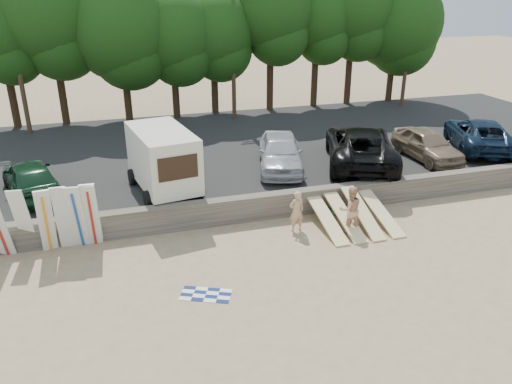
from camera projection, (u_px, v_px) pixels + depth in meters
ground at (293, 254)px, 17.17m from camera, size 120.00×120.00×0.00m
seawall at (267, 206)px, 19.62m from camera, size 44.00×0.50×1.00m
parking_lot at (223, 152)px, 26.30m from camera, size 44.00×14.50×0.70m
treeline at (207, 21)px, 30.29m from camera, size 33.77×6.70×9.21m
utility_poles at (233, 40)px, 29.70m from camera, size 25.80×0.26×9.00m
box_trailer at (163, 158)px, 19.98m from camera, size 2.82×4.29×2.56m
car_1 at (30, 178)px, 19.86m from camera, size 2.88×4.65×1.48m
car_2 at (280, 152)px, 22.62m from camera, size 3.16×5.08×1.61m
car_3 at (360, 145)px, 23.23m from camera, size 5.12×7.06×1.79m
car_4 at (427, 144)px, 23.95m from camera, size 1.76×4.28×1.45m
car_5 at (479, 134)px, 25.35m from camera, size 4.67×6.20×1.56m
surfboard_upright_3 at (23, 220)px, 16.74m from camera, size 0.61×0.88×2.50m
surfboard_upright_4 at (46, 221)px, 16.67m from camera, size 0.61×0.86×2.51m
surfboard_upright_5 at (63, 218)px, 16.88m from camera, size 0.51×0.74×2.53m
surfboard_upright_6 at (77, 217)px, 16.96m from camera, size 0.59×0.85×2.51m
surfboard_upright_7 at (91, 215)px, 17.09m from camera, size 0.52×0.73×2.53m
surfboard_upright_8 at (91, 215)px, 17.13m from camera, size 0.56×0.90×2.49m
surfboard_low_0 at (327, 219)px, 18.75m from camera, size 0.56×2.93×0.80m
surfboard_low_1 at (345, 216)px, 18.89m from camera, size 0.56×2.91×0.88m
surfboard_low_2 at (363, 212)px, 18.99m from camera, size 0.56×2.86×1.05m
surfboard_low_3 at (381, 213)px, 19.30m from camera, size 0.56×2.93×0.79m
beachgoer_a at (297, 211)px, 18.43m from camera, size 0.62×0.44×1.61m
beachgoer_b at (350, 210)px, 18.34m from camera, size 0.95×0.78×1.81m
cooler at (327, 215)px, 19.68m from camera, size 0.46×0.42×0.32m
gear_bag at (340, 212)px, 20.01m from camera, size 0.36×0.32×0.22m
beach_towel at (206, 295)px, 14.92m from camera, size 1.98×1.98×0.00m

